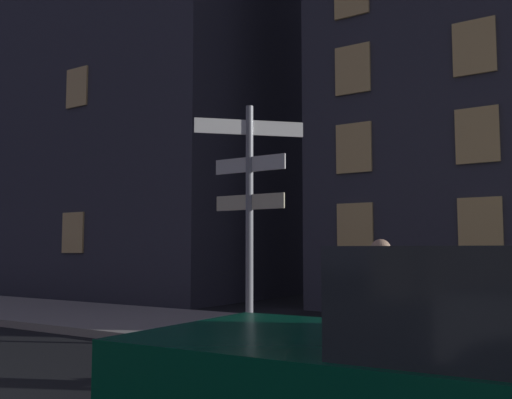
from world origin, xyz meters
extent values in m
cube|color=gray|center=(0.00, 7.55, 0.07)|extent=(40.00, 3.47, 0.14)
cylinder|color=gray|center=(1.20, 6.57, 1.97)|extent=(0.12, 0.12, 3.66)
cube|color=white|center=(1.20, 6.57, 3.45)|extent=(1.28, 1.28, 0.24)
cube|color=white|center=(1.20, 6.57, 2.85)|extent=(1.31, 0.03, 0.24)
cube|color=beige|center=(1.20, 6.57, 2.25)|extent=(1.28, 0.03, 0.24)
sphere|color=#F9EFCC|center=(3.57, 1.61, 0.67)|extent=(0.16, 0.16, 0.16)
sphere|color=#F9EFCC|center=(3.53, 2.74, 0.67)|extent=(0.16, 0.16, 0.16)
torus|color=black|center=(3.34, 4.84, 0.36)|extent=(0.72, 0.16, 0.72)
torus|color=black|center=(4.43, 5.00, 0.36)|extent=(0.72, 0.16, 0.72)
cylinder|color=red|center=(3.88, 4.92, 0.61)|extent=(1.00, 0.19, 0.04)
cylinder|color=navy|center=(3.98, 4.94, 1.08)|extent=(0.49, 0.38, 0.61)
sphere|color=tan|center=(3.98, 4.94, 1.50)|extent=(0.22, 0.22, 0.22)
cylinder|color=black|center=(3.95, 4.84, 0.58)|extent=(0.36, 0.17, 0.55)
cylinder|color=black|center=(3.92, 5.02, 0.58)|extent=(0.36, 0.17, 0.55)
cube|color=#383842|center=(-9.02, 14.97, 10.27)|extent=(11.93, 9.31, 20.53)
cube|color=#F2C672|center=(-7.53, 10.29, 2.00)|extent=(0.90, 0.06, 1.20)
cube|color=#F2C672|center=(-7.53, 10.29, 6.38)|extent=(0.90, 0.06, 1.20)
cube|color=#F2C672|center=(0.81, 11.68, 2.00)|extent=(0.90, 0.06, 1.20)
cube|color=#F2C672|center=(3.63, 11.68, 2.00)|extent=(0.90, 0.06, 1.20)
cube|color=#F2C672|center=(0.81, 11.68, 3.93)|extent=(0.90, 0.06, 1.20)
cube|color=#F2C672|center=(3.63, 11.68, 3.93)|extent=(0.90, 0.06, 1.20)
cube|color=#F2C672|center=(0.81, 11.68, 5.86)|extent=(0.90, 0.06, 1.20)
cube|color=#F2C672|center=(3.63, 11.68, 5.86)|extent=(0.90, 0.06, 1.20)
camera|label=1|loc=(6.21, -0.95, 1.50)|focal=40.16mm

